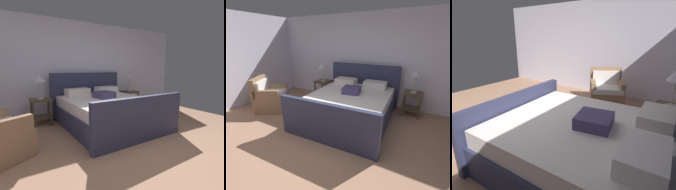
{
  "view_description": "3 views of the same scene",
  "coord_description": "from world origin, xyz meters",
  "views": [
    {
      "loc": [
        -1.87,
        -1.65,
        1.29
      ],
      "look_at": [
        -0.28,
        1.05,
        0.8
      ],
      "focal_mm": 27.65,
      "sensor_mm": 36.0,
      "label": 1
    },
    {
      "loc": [
        1.43,
        -1.46,
        1.85
      ],
      "look_at": [
        -0.2,
        1.46,
        0.64
      ],
      "focal_mm": 25.12,
      "sensor_mm": 36.0,
      "label": 2
    },
    {
      "loc": [
        1.71,
        2.61,
        1.64
      ],
      "look_at": [
        -0.22,
        1.26,
        0.84
      ],
      "focal_mm": 28.69,
      "sensor_mm": 36.0,
      "label": 3
    }
  ],
  "objects": [
    {
      "name": "nightstand_right",
      "position": [
        1.28,
        2.62,
        0.4
      ],
      "size": [
        0.44,
        0.44,
        0.6
      ],
      "color": "#4D3F2B",
      "rests_on": "ground"
    },
    {
      "name": "wall_back",
      "position": [
        0.0,
        3.02,
        1.27
      ],
      "size": [
        6.33,
        0.12,
        2.54
      ],
      "primitive_type": "cube",
      "color": "silver",
      "rests_on": "ground"
    },
    {
      "name": "table_lamp_right",
      "position": [
        1.28,
        2.62,
        1.07
      ],
      "size": [
        0.28,
        0.28,
        0.57
      ],
      "color": "#B7B293",
      "rests_on": "nightstand_right"
    },
    {
      "name": "table_lamp_left",
      "position": [
        -1.31,
        2.5,
        1.07
      ],
      "size": [
        0.28,
        0.28,
        0.58
      ],
      "color": "#B7B293",
      "rests_on": "nightstand_left"
    },
    {
      "name": "ground_plane",
      "position": [
        0.0,
        0.0,
        -0.01
      ],
      "size": [
        6.21,
        5.93,
        0.02
      ],
      "primitive_type": "cube",
      "color": "#A0755A"
    },
    {
      "name": "bed",
      "position": [
        -0.02,
        1.72,
        0.35
      ],
      "size": [
        2.06,
        2.38,
        1.17
      ],
      "color": "#2C2F4C",
      "rests_on": "ground"
    },
    {
      "name": "nightstand_left",
      "position": [
        -1.31,
        2.5,
        0.4
      ],
      "size": [
        0.44,
        0.44,
        0.6
      ],
      "color": "#4D3F2B",
      "rests_on": "ground"
    }
  ]
}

